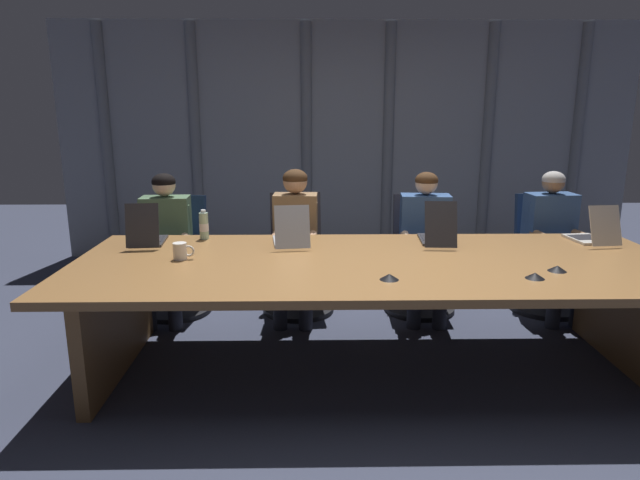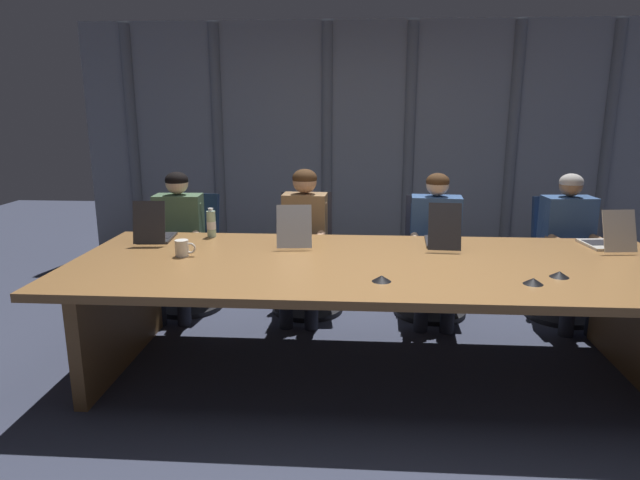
{
  "view_description": "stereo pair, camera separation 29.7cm",
  "coord_description": "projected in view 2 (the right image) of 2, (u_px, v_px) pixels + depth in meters",
  "views": [
    {
      "loc": [
        -0.41,
        -3.39,
        1.71
      ],
      "look_at": [
        -0.35,
        0.15,
        0.85
      ],
      "focal_mm": 31.05,
      "sensor_mm": 36.0,
      "label": 1
    },
    {
      "loc": [
        -0.12,
        -3.38,
        1.71
      ],
      "look_at": [
        -0.35,
        0.15,
        0.85
      ],
      "focal_mm": 31.05,
      "sensor_mm": 36.0,
      "label": 2
    }
  ],
  "objects": [
    {
      "name": "conference_mic_left_side",
      "position": [
        533.0,
        281.0,
        3.06
      ],
      "size": [
        0.11,
        0.11,
        0.03
      ],
      "primitive_type": "cone",
      "color": "black",
      "rests_on": "conference_table"
    },
    {
      "name": "person_center",
      "position": [
        436.0,
        238.0,
        4.42
      ],
      "size": [
        0.44,
        0.57,
        1.19
      ],
      "rotation": [
        0.0,
        0.0,
        -1.65
      ],
      "color": "#335184",
      "rests_on": "ground_plane"
    },
    {
      "name": "laptop_center",
      "position": [
        442.0,
        237.0,
        3.89
      ],
      "size": [
        0.25,
        0.46,
        0.32
      ],
      "rotation": [
        0.0,
        0.0,
        1.5
      ],
      "color": "#2D2D33",
      "rests_on": "conference_table"
    },
    {
      "name": "office_chair_left_mid",
      "position": [
        307.0,
        267.0,
        4.72
      ],
      "size": [
        0.6,
        0.6,
        0.99
      ],
      "rotation": [
        0.0,
        0.0,
        -1.46
      ],
      "color": "#2D2D38",
      "rests_on": "ground_plane"
    },
    {
      "name": "office_chair_left_end",
      "position": [
        189.0,
        265.0,
        4.78
      ],
      "size": [
        0.6,
        0.61,
        0.97
      ],
      "rotation": [
        0.0,
        0.0,
        -1.72
      ],
      "color": "navy",
      "rests_on": "ground_plane"
    },
    {
      "name": "ground_plane",
      "position": [
        371.0,
        370.0,
        3.67
      ],
      "size": [
        12.77,
        12.77,
        0.0
      ],
      "primitive_type": "plane",
      "color": "#383D51"
    },
    {
      "name": "water_bottle_primary",
      "position": [
        211.0,
        224.0,
        4.15
      ],
      "size": [
        0.07,
        0.07,
        0.22
      ],
      "color": "#ADD1B2",
      "rests_on": "conference_table"
    },
    {
      "name": "laptop_right_mid",
      "position": [
        607.0,
        240.0,
        3.82
      ],
      "size": [
        0.26,
        0.42,
        0.29
      ],
      "rotation": [
        0.0,
        0.0,
        1.68
      ],
      "color": "beige",
      "rests_on": "conference_table"
    },
    {
      "name": "conference_mic_middle",
      "position": [
        382.0,
        278.0,
        3.1
      ],
      "size": [
        0.11,
        0.11,
        0.03
      ],
      "primitive_type": "cone",
      "color": "black",
      "rests_on": "conference_table"
    },
    {
      "name": "conference_table",
      "position": [
        374.0,
        284.0,
        3.53
      ],
      "size": [
        3.86,
        1.48,
        0.75
      ],
      "color": "olive",
      "rests_on": "ground_plane"
    },
    {
      "name": "office_chair_center",
      "position": [
        431.0,
        270.0,
        4.65
      ],
      "size": [
        0.6,
        0.6,
        0.97
      ],
      "rotation": [
        0.0,
        0.0,
        -1.61
      ],
      "color": "#2D2D38",
      "rests_on": "ground_plane"
    },
    {
      "name": "laptop_left_mid",
      "position": [
        294.0,
        236.0,
        3.94
      ],
      "size": [
        0.28,
        0.44,
        0.3
      ],
      "rotation": [
        0.0,
        0.0,
        1.68
      ],
      "color": "#A8ADB7",
      "rests_on": "conference_table"
    },
    {
      "name": "coffee_mug_near",
      "position": [
        183.0,
        248.0,
        3.62
      ],
      "size": [
        0.14,
        0.09,
        0.11
      ],
      "color": "white",
      "rests_on": "conference_table"
    },
    {
      "name": "person_right_mid",
      "position": [
        570.0,
        241.0,
        4.35
      ],
      "size": [
        0.43,
        0.57,
        1.19
      ],
      "rotation": [
        0.0,
        0.0,
        -1.49
      ],
      "color": "#335184",
      "rests_on": "ground_plane"
    },
    {
      "name": "laptop_left_end",
      "position": [
        155.0,
        233.0,
        4.02
      ],
      "size": [
        0.26,
        0.41,
        0.32
      ],
      "rotation": [
        0.0,
        0.0,
        1.66
      ],
      "color": "#2D2D33",
      "rests_on": "conference_table"
    },
    {
      "name": "conference_mic_right_side",
      "position": [
        559.0,
        274.0,
        3.18
      ],
      "size": [
        0.11,
        0.11,
        0.03
      ],
      "primitive_type": "cone",
      "color": "black",
      "rests_on": "conference_table"
    },
    {
      "name": "person_left_end",
      "position": [
        177.0,
        235.0,
        4.56
      ],
      "size": [
        0.41,
        0.56,
        1.18
      ],
      "rotation": [
        0.0,
        0.0,
        -1.52
      ],
      "color": "#4C6B4C",
      "rests_on": "ground_plane"
    },
    {
      "name": "curtain_backdrop",
      "position": [
        367.0,
        143.0,
        6.18
      ],
      "size": [
        6.39,
        0.17,
        2.6
      ],
      "color": "gray",
      "rests_on": "ground_plane"
    },
    {
      "name": "person_left_mid",
      "position": [
        303.0,
        234.0,
        4.49
      ],
      "size": [
        0.38,
        0.56,
        1.21
      ],
      "rotation": [
        0.0,
        0.0,
        -1.62
      ],
      "color": "olive",
      "rests_on": "ground_plane"
    },
    {
      "name": "office_chair_right_mid",
      "position": [
        562.0,
        272.0,
        4.58
      ],
      "size": [
        0.6,
        0.6,
        0.97
      ],
      "rotation": [
        0.0,
        0.0,
        -1.48
      ],
      "color": "navy",
      "rests_on": "ground_plane"
    }
  ]
}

